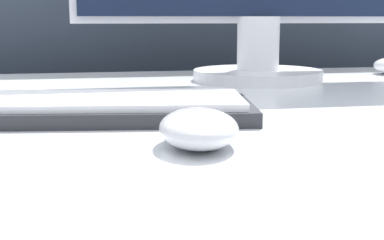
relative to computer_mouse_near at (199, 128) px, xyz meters
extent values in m
cube|color=#333D4C|center=(0.04, 0.82, -0.20)|extent=(5.00, 0.03, 1.11)
ellipsoid|color=silver|center=(0.00, 0.00, 0.00)|extent=(0.08, 0.11, 0.03)
cube|color=#28282D|center=(-0.12, 0.16, -0.01)|extent=(0.43, 0.20, 0.02)
cube|color=white|center=(-0.12, 0.16, 0.00)|extent=(0.41, 0.18, 0.01)
cylinder|color=white|center=(0.21, 0.47, -0.01)|extent=(0.23, 0.23, 0.02)
cylinder|color=white|center=(0.21, 0.47, 0.05)|extent=(0.08, 0.08, 0.09)
camera|label=1|loc=(-0.09, -0.45, 0.09)|focal=50.00mm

